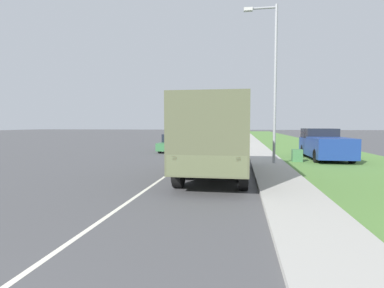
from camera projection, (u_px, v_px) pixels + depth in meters
The scene contains 13 objects.
ground_plane at pixel (217, 141), 39.68m from camera, with size 180.00×180.00×0.00m, color #4C4C4F.
lane_centre_stripe at pixel (217, 141), 39.68m from camera, with size 0.12×120.00×0.00m.
sidewalk_right at pixel (251, 141), 38.97m from camera, with size 1.80×120.00×0.12m.
grass_strip_right at pixel (286, 141), 38.28m from camera, with size 7.00×120.00×0.02m.
military_truck at pixel (216, 134), 11.92m from camera, with size 2.43×7.38×3.09m.
car_nearest_ahead at pixel (175, 143), 23.80m from camera, with size 1.82×4.57×1.38m.
car_second_ahead at pixel (233, 137), 36.94m from camera, with size 1.95×3.92×1.39m.
car_third_ahead at pixel (212, 133), 52.03m from camera, with size 1.85×4.48×1.53m.
car_fourth_ahead at pixel (219, 131), 66.20m from camera, with size 1.89×4.03×1.53m.
car_farthest_ahead at pixel (234, 130), 75.82m from camera, with size 1.88×4.27×1.61m.
pickup_truck at pixel (324, 145), 18.17m from camera, with size 2.06×5.21×1.85m.
lamp_post at pixel (272, 71), 15.27m from camera, with size 1.69×0.24×8.04m.
utility_box at pixel (297, 156), 16.89m from camera, with size 0.55×0.45×0.70m.
Camera 1 is at (2.99, 0.34, 2.10)m, focal length 28.00 mm.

